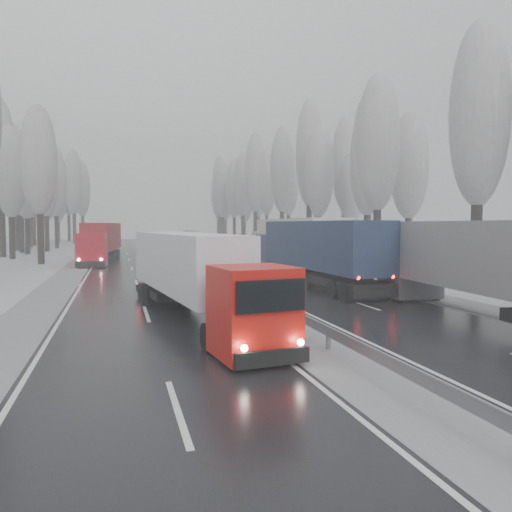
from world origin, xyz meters
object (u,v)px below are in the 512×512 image
truck_blue_box (313,248)px  truck_red_red (101,239)px  truck_red_white (191,270)px  truck_grey_tarp (493,264)px  truck_cream_box (293,243)px  box_truck_distant (191,237)px

truck_blue_box → truck_red_red: truck_blue_box is taller
truck_blue_box → truck_red_white: size_ratio=1.16×
truck_blue_box → truck_red_red: 28.61m
truck_blue_box → truck_grey_tarp: bearing=-81.1°
truck_blue_box → truck_cream_box: bearing=81.0°
truck_blue_box → box_truck_distant: size_ratio=2.08×
truck_cream_box → truck_red_white: size_ratio=1.22×
truck_cream_box → truck_red_red: bearing=129.0°
truck_grey_tarp → truck_cream_box: (-1.79, 18.93, 0.16)m
box_truck_distant → truck_grey_tarp: bearing=-87.4°
truck_cream_box → box_truck_distant: size_ratio=2.18×
truck_grey_tarp → truck_blue_box: 13.37m
box_truck_distant → truck_cream_box: bearing=-88.9°
truck_blue_box → truck_red_red: bearing=116.9°
truck_grey_tarp → truck_blue_box: size_ratio=0.99×
truck_cream_box → box_truck_distant: bearing=91.0°
truck_cream_box → box_truck_distant: 62.47m
truck_cream_box → truck_red_red: 24.12m
truck_grey_tarp → truck_red_white: truck_grey_tarp is taller
truck_red_white → truck_red_red: size_ratio=0.87×
truck_grey_tarp → truck_cream_box: size_ratio=0.94×
box_truck_distant → truck_red_white: (-11.00, -77.50, 0.62)m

